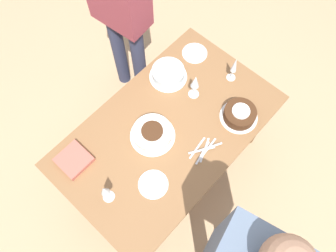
% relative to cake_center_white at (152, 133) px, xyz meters
% --- Properties ---
extents(ground_plane, '(12.00, 12.00, 0.00)m').
position_rel_cake_center_white_xyz_m(ground_plane, '(0.10, -0.04, -0.78)').
color(ground_plane, tan).
extents(dining_table, '(1.45, 0.88, 0.74)m').
position_rel_cake_center_white_xyz_m(dining_table, '(0.10, -0.04, -0.15)').
color(dining_table, brown).
rests_on(dining_table, ground_plane).
extents(cake_center_white, '(0.29, 0.29, 0.08)m').
position_rel_cake_center_white_xyz_m(cake_center_white, '(0.00, 0.00, 0.00)').
color(cake_center_white, white).
rests_on(cake_center_white, dining_table).
extents(cake_front_chocolate, '(0.25, 0.25, 0.09)m').
position_rel_cake_center_white_xyz_m(cake_front_chocolate, '(0.47, -0.32, 0.00)').
color(cake_front_chocolate, white).
rests_on(cake_front_chocolate, dining_table).
extents(cake_back_decorated, '(0.26, 0.26, 0.08)m').
position_rel_cake_center_white_xyz_m(cake_back_decorated, '(0.39, 0.23, 0.00)').
color(cake_back_decorated, white).
rests_on(cake_back_decorated, dining_table).
extents(wine_glass_near, '(0.06, 0.06, 0.21)m').
position_rel_cake_center_white_xyz_m(wine_glass_near, '(0.68, -0.10, 0.10)').
color(wine_glass_near, silver).
rests_on(wine_glass_near, dining_table).
extents(wine_glass_far, '(0.07, 0.07, 0.21)m').
position_rel_cake_center_white_xyz_m(wine_glass_far, '(0.40, 0.01, 0.11)').
color(wine_glass_far, silver).
rests_on(wine_glass_far, dining_table).
extents(wine_glass_extra, '(0.07, 0.07, 0.20)m').
position_rel_cake_center_white_xyz_m(wine_glass_extra, '(-0.45, -0.08, 0.10)').
color(wine_glass_extra, silver).
rests_on(wine_glass_extra, dining_table).
extents(dessert_plate_left, '(0.18, 0.18, 0.01)m').
position_rel_cake_center_white_xyz_m(dessert_plate_left, '(-0.22, -0.22, -0.03)').
color(dessert_plate_left, silver).
rests_on(dessert_plate_left, dining_table).
extents(dessert_plate_right, '(0.18, 0.18, 0.01)m').
position_rel_cake_center_white_xyz_m(dessert_plate_right, '(0.66, 0.22, -0.03)').
color(dessert_plate_right, silver).
rests_on(dessert_plate_right, dining_table).
extents(fork_pile, '(0.22, 0.12, 0.02)m').
position_rel_cake_center_white_xyz_m(fork_pile, '(0.14, -0.30, -0.03)').
color(fork_pile, silver).
rests_on(fork_pile, dining_table).
extents(napkin_stack, '(0.18, 0.18, 0.03)m').
position_rel_cake_center_white_xyz_m(napkin_stack, '(-0.44, 0.24, -0.02)').
color(napkin_stack, '#B75B4C').
rests_on(napkin_stack, dining_table).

